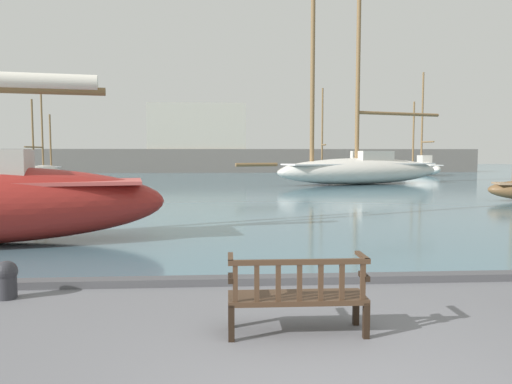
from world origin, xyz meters
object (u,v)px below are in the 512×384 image
Objects in this scene: park_bench at (297,294)px; sailboat_centre_channel at (322,168)px; sailboat_outer_port at (43,169)px; sailboat_nearest_port at (422,167)px; mooring_bollard at (7,278)px; sailboat_far_port at (360,167)px.

sailboat_centre_channel is at bearing 78.24° from park_bench.
park_bench is at bearing -66.96° from sailboat_outer_port.
sailboat_nearest_port is 16.69× the size of mooring_bollard.
sailboat_outer_port is at bearing 153.09° from sailboat_far_port.
sailboat_far_port reaches higher than sailboat_nearest_port.
sailboat_outer_port reaches higher than park_bench.
mooring_bollard is at bearing -107.77° from sailboat_centre_channel.
sailboat_nearest_port is (33.52, 0.20, 0.16)m from sailboat_outer_port.
park_bench is 0.21× the size of sailboat_outer_port.
sailboat_centre_channel reaches higher than park_bench.
mooring_bollard is at bearing -71.42° from sailboat_outer_port.
sailboat_nearest_port is 42.52m from mooring_bollard.
sailboat_far_port reaches higher than park_bench.
sailboat_nearest_port is (17.21, 38.54, 0.40)m from park_bench.
sailboat_far_port reaches higher than mooring_bollard.
sailboat_far_port is at bearing -126.27° from sailboat_nearest_port.
sailboat_outer_port reaches higher than mooring_bollard.
sailboat_far_port is at bearing -91.50° from sailboat_centre_channel.
mooring_bollard is (-21.19, -36.87, -0.57)m from sailboat_nearest_port.
park_bench reaches higher than mooring_bollard.
sailboat_far_port is 27.14m from mooring_bollard.
sailboat_outer_port is 13.87× the size of mooring_bollard.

